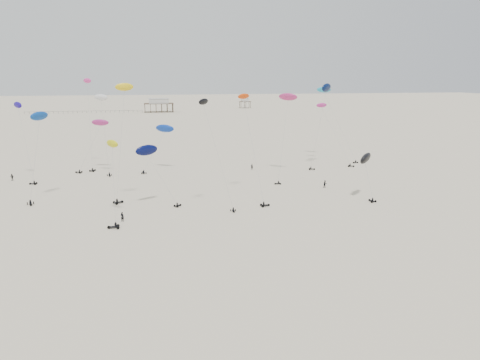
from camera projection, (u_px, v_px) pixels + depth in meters
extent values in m
plane|color=beige|center=(191.00, 139.00, 198.20)|extent=(900.00, 900.00, 0.00)
cube|color=brown|center=(159.00, 103.00, 338.72)|extent=(21.00, 13.00, 0.30)
cube|color=silver|center=(159.00, 101.00, 338.33)|extent=(14.00, 8.40, 3.20)
cube|color=#B2B2AD|center=(159.00, 99.00, 337.95)|extent=(15.00, 9.00, 0.30)
cube|color=brown|center=(245.00, 102.00, 380.49)|extent=(9.00, 7.00, 0.30)
cube|color=silver|center=(245.00, 100.00, 380.20)|extent=(5.60, 4.20, 2.40)
cube|color=#B2B2AD|center=(245.00, 98.00, 379.90)|extent=(6.00, 4.50, 0.30)
cube|color=black|center=(84.00, 111.00, 330.24)|extent=(80.00, 0.10, 0.10)
cylinder|color=gray|center=(105.00, 137.00, 124.61)|extent=(0.03, 0.03, 19.64)
ellipsoid|color=white|center=(101.00, 97.00, 123.64)|extent=(4.11, 3.06, 1.91)
cylinder|color=gray|center=(90.00, 125.00, 134.69)|extent=(0.03, 0.03, 26.63)
ellipsoid|color=#ED379A|center=(87.00, 81.00, 137.71)|extent=(3.11, 3.02, 1.57)
cylinder|color=gray|center=(113.00, 184.00, 85.70)|extent=(0.03, 0.03, 15.40)
ellipsoid|color=yellow|center=(112.00, 144.00, 88.46)|extent=(3.00, 3.35, 1.63)
cylinder|color=gray|center=(218.00, 157.00, 92.61)|extent=(0.03, 0.03, 21.54)
ellipsoid|color=black|center=(203.00, 102.00, 92.17)|extent=(2.91, 3.07, 1.52)
cylinder|color=gray|center=(35.00, 160.00, 98.64)|extent=(0.03, 0.03, 17.48)
ellipsoid|color=#0C3F9D|center=(39.00, 116.00, 99.40)|extent=(4.19, 4.80, 2.31)
cylinder|color=gray|center=(121.00, 146.00, 97.40)|extent=(0.03, 0.03, 22.98)
ellipsoid|color=yellow|center=(124.00, 87.00, 95.93)|extent=(3.93, 2.07, 1.82)
cylinder|color=gray|center=(254.00, 149.00, 100.53)|extent=(0.03, 0.03, 24.64)
ellipsoid|color=#EA440C|center=(244.00, 96.00, 104.31)|extent=(3.47, 2.73, 1.58)
cylinder|color=gray|center=(369.00, 181.00, 101.63)|extent=(0.03, 0.03, 8.45)
ellipsoid|color=black|center=(366.00, 158.00, 102.97)|extent=(5.72, 6.22, 3.01)
cylinder|color=gray|center=(25.00, 144.00, 118.97)|extent=(0.03, 0.03, 21.40)
ellipsoid|color=#1B0B93|center=(18.00, 105.00, 121.86)|extent=(3.43, 3.73, 1.84)
cylinder|color=gray|center=(283.00, 139.00, 121.70)|extent=(0.03, 0.03, 25.02)
ellipsoid|color=#C42E78|center=(288.00, 97.00, 126.97)|extent=(5.69, 5.09, 2.63)
cylinder|color=gray|center=(336.00, 135.00, 142.70)|extent=(0.03, 0.03, 21.69)
ellipsoid|color=#CD3094|center=(322.00, 105.00, 147.08)|extent=(3.68, 1.85, 1.77)
cylinder|color=gray|center=(339.00, 126.00, 148.40)|extent=(0.03, 0.03, 25.81)
ellipsoid|color=#1CA8D5|center=(324.00, 90.00, 152.56)|extent=(5.00, 3.70, 2.28)
cylinder|color=gray|center=(319.00, 129.00, 135.17)|extent=(0.03, 0.03, 23.03)
ellipsoid|color=#04133D|center=(326.00, 88.00, 136.24)|extent=(5.42, 5.65, 2.84)
cylinder|color=gray|center=(154.00, 151.00, 131.31)|extent=(0.03, 0.03, 13.45)
ellipsoid|color=#0D34AB|center=(165.00, 128.00, 133.72)|extent=(6.23, 5.10, 2.90)
cylinder|color=gray|center=(162.00, 179.00, 96.49)|extent=(0.03, 0.03, 12.02)
ellipsoid|color=#050B40|center=(147.00, 150.00, 96.25)|extent=(5.30, 4.19, 2.49)
cylinder|color=gray|center=(90.00, 148.00, 131.50)|extent=(0.03, 0.03, 14.48)
ellipsoid|color=#B82B80|center=(100.00, 122.00, 133.45)|extent=(5.36, 3.40, 2.47)
imported|color=black|center=(123.00, 221.00, 86.96)|extent=(0.93, 0.80, 2.13)
imported|color=black|center=(325.00, 188.00, 112.86)|extent=(1.09, 0.71, 2.11)
imported|color=black|center=(12.00, 181.00, 120.51)|extent=(1.38, 1.11, 2.06)
imported|color=black|center=(252.00, 170.00, 134.25)|extent=(0.83, 0.67, 1.97)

